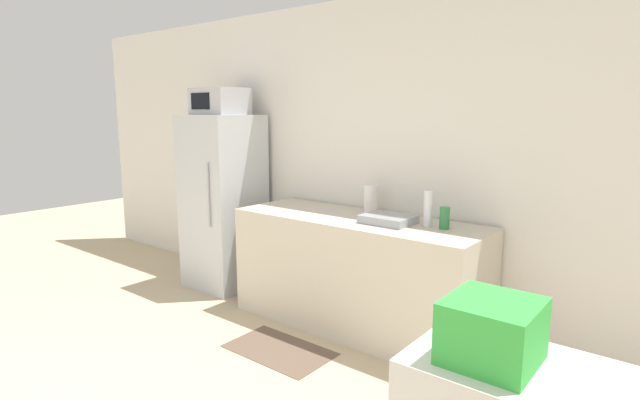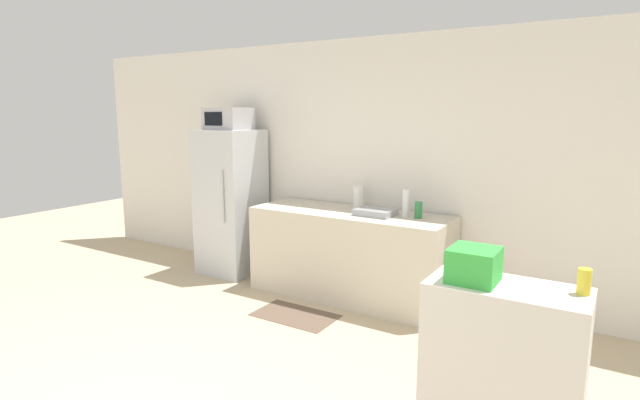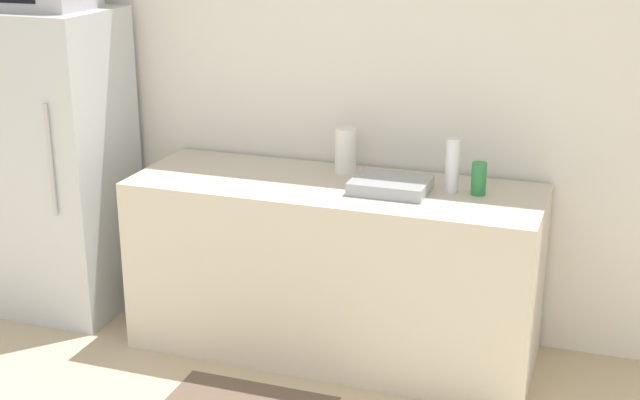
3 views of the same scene
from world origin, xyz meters
The scene contains 10 objects.
wall_back centered at (0.00, 3.29, 1.30)m, with size 8.00×0.06×2.60m, color white.
refrigerator centered at (-1.54, 2.91, 0.83)m, with size 0.64×0.64×1.66m.
microwave centered at (-1.54, 2.91, 1.78)m, with size 0.46×0.39×0.25m.
counter centered at (0.03, 2.89, 0.44)m, with size 2.01×0.70×0.89m, color beige.
sink_basin centered at (0.32, 2.88, 0.92)m, with size 0.36×0.29×0.06m, color #9EA3A8.
bottle_tall centered at (0.59, 2.96, 1.01)m, with size 0.07×0.07×0.26m, color silver.
bottle_short centered at (0.72, 2.96, 0.96)m, with size 0.07×0.07×0.15m, color #2D7F42.
basket centered at (1.73, 1.03, 1.12)m, with size 0.23×0.24×0.17m, color green.
paper_towel_roll centered at (0.02, 3.10, 1.00)m, with size 0.11×0.11×0.23m, color white.
kitchen_rug centered at (-0.16, 2.21, 0.00)m, with size 0.76×0.45×0.01m, color brown.
Camera 1 is at (2.15, -0.22, 1.69)m, focal length 28.00 mm.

